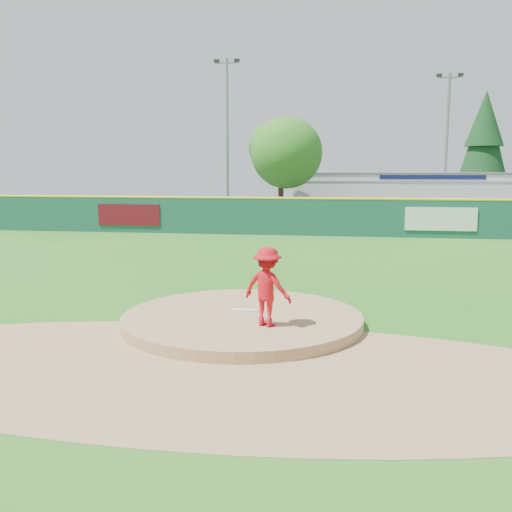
% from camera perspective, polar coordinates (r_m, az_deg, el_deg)
% --- Properties ---
extents(ground, '(120.00, 120.00, 0.00)m').
position_cam_1_polar(ground, '(13.21, -1.37, -6.88)').
color(ground, '#286B19').
rests_on(ground, ground).
extents(pitchers_mound, '(5.50, 5.50, 0.50)m').
position_cam_1_polar(pitchers_mound, '(13.21, -1.37, -6.88)').
color(pitchers_mound, '#9E774C').
rests_on(pitchers_mound, ground).
extents(pitching_rubber, '(0.60, 0.15, 0.04)m').
position_cam_1_polar(pitching_rubber, '(13.42, -1.15, -5.44)').
color(pitching_rubber, white).
rests_on(pitching_rubber, pitchers_mound).
extents(infield_dirt_arc, '(15.40, 15.40, 0.01)m').
position_cam_1_polar(infield_dirt_arc, '(10.41, -4.42, -11.22)').
color(infield_dirt_arc, '#9E774C').
rests_on(infield_dirt_arc, ground).
extents(parking_lot, '(44.00, 16.00, 0.02)m').
position_cam_1_polar(parking_lot, '(39.74, 5.69, 3.53)').
color(parking_lot, '#38383A').
rests_on(parking_lot, ground).
extents(pitcher, '(1.24, 0.98, 1.68)m').
position_cam_1_polar(pitcher, '(12.02, 1.14, -3.09)').
color(pitcher, red).
rests_on(pitcher, pitchers_mound).
extents(van, '(5.55, 2.60, 1.54)m').
position_cam_1_polar(van, '(35.75, -2.23, 4.25)').
color(van, silver).
rests_on(van, parking_lot).
extents(pool_building_grp, '(15.20, 8.20, 3.31)m').
position_cam_1_polar(pool_building_grp, '(44.70, 13.85, 6.02)').
color(pool_building_grp, silver).
rests_on(pool_building_grp, ground).
extents(fence_banners, '(20.50, 0.04, 1.20)m').
position_cam_1_polar(fence_banners, '(30.75, 2.22, 3.93)').
color(fence_banners, '#5D0D16').
rests_on(fence_banners, ground).
extents(playground_slide, '(0.86, 2.43, 1.34)m').
position_cam_1_polar(playground_slide, '(38.49, -14.44, 4.14)').
color(playground_slide, '#1931D7').
rests_on(playground_slide, ground).
extents(outfield_fence, '(40.00, 0.14, 2.07)m').
position_cam_1_polar(outfield_fence, '(30.70, 4.71, 4.06)').
color(outfield_fence, '#16493B').
rests_on(outfield_fence, ground).
extents(deciduous_tree, '(5.60, 5.60, 7.36)m').
position_cam_1_polar(deciduous_tree, '(37.77, 2.53, 10.20)').
color(deciduous_tree, '#382314').
rests_on(deciduous_tree, ground).
extents(conifer_tree, '(4.40, 4.40, 9.50)m').
position_cam_1_polar(conifer_tree, '(49.72, 21.83, 10.37)').
color(conifer_tree, '#382314').
rests_on(conifer_tree, ground).
extents(light_pole_left, '(1.75, 0.25, 11.00)m').
position_cam_1_polar(light_pole_left, '(40.45, -2.89, 12.22)').
color(light_pole_left, gray).
rests_on(light_pole_left, ground).
extents(light_pole_right, '(1.75, 0.25, 10.00)m').
position_cam_1_polar(light_pole_right, '(42.10, 18.53, 10.96)').
color(light_pole_right, gray).
rests_on(light_pole_right, ground).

